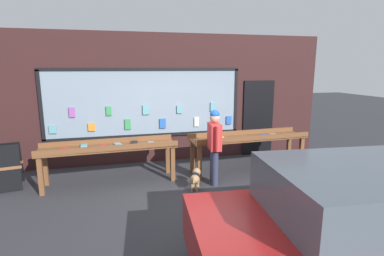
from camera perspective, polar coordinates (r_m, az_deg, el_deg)
ground_plane at (r=6.05m, az=0.40°, el=-12.48°), size 40.00×40.00×0.00m
shopfront_facade at (r=7.91m, az=-4.01°, el=5.55°), size 8.39×0.29×3.31m
display_table_left at (r=6.60m, az=-15.46°, el=-4.02°), size 2.85×0.83×0.91m
display_table_right at (r=7.23m, az=10.68°, el=-2.28°), size 2.85×0.81×0.94m
person_browsing at (r=6.27m, az=4.28°, el=-2.66°), size 0.26×0.64×1.61m
small_dog at (r=6.23m, az=0.66°, el=-9.30°), size 0.34×0.57×0.37m
sandwich_board_sign at (r=7.27m, az=-31.85°, el=-6.17°), size 0.65×0.67×0.93m
parked_car at (r=4.03m, az=30.50°, el=-15.44°), size 4.09×2.23×1.41m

